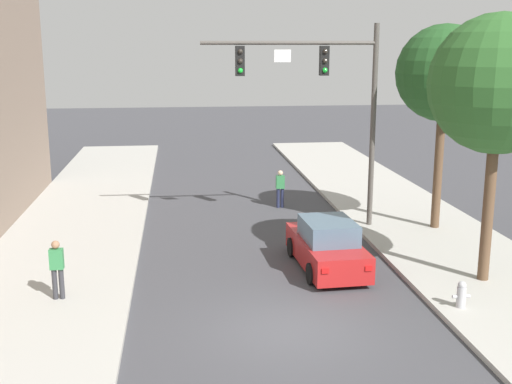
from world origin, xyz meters
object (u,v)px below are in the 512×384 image
Objects in this scene: street_tree_nearest at (498,85)px; car_lead_red at (327,246)px; traffic_signal_mast at (326,88)px; pedestrian_sidewalk_left_walker at (57,267)px; pedestrian_crossing_road at (280,187)px; street_tree_second at (444,74)px; fire_hydrant at (461,294)px.

car_lead_red is at bearing 156.08° from street_tree_nearest.
street_tree_nearest is (3.40, -6.20, 0.47)m from traffic_signal_mast.
pedestrian_crossing_road is at bearing 52.28° from pedestrian_sidewalk_left_walker.
pedestrian_sidewalk_left_walker is 14.85m from street_tree_second.
fire_hydrant is at bearing -77.09° from traffic_signal_mast.
traffic_signal_mast is 1.74× the size of car_lead_red.
pedestrian_crossing_road is at bearing 106.60° from traffic_signal_mast.
traffic_signal_mast is 5.82m from pedestrian_crossing_road.
pedestrian_crossing_road is (7.63, 9.87, -0.15)m from pedestrian_sidewalk_left_walker.
car_lead_red is at bearing -143.92° from street_tree_second.
traffic_signal_mast reaches higher than fire_hydrant.
car_lead_red is 6.89m from street_tree_nearest.
traffic_signal_mast is 4.26m from street_tree_second.
fire_hydrant is at bearing -75.94° from pedestrian_crossing_road.
pedestrian_crossing_road is 2.28× the size of fire_hydrant.
pedestrian_sidewalk_left_walker is at bearing -144.35° from traffic_signal_mast.
street_tree_nearest is (4.25, -1.89, 5.08)m from car_lead_red.
traffic_signal_mast is at bearing 118.76° from street_tree_nearest.
car_lead_red is 8.10m from pedestrian_sidewalk_left_walker.
street_tree_second is (4.17, -0.65, 0.52)m from traffic_signal_mast.
traffic_signal_mast is 1.00× the size of street_tree_second.
fire_hydrant is (1.86, -8.12, -4.83)m from traffic_signal_mast.
pedestrian_crossing_road is 0.22× the size of street_tree_nearest.
car_lead_red is 4.69m from fire_hydrant.
pedestrian_crossing_road reaches higher than car_lead_red.
fire_hydrant is (2.94, -11.74, -0.41)m from pedestrian_crossing_road.
traffic_signal_mast is at bearing -73.40° from pedestrian_crossing_road.
traffic_signal_mast is 7.08m from street_tree_nearest.
car_lead_red is 2.63× the size of pedestrian_sidewalk_left_walker.
fire_hydrant is 5.84m from street_tree_nearest.
car_lead_red is at bearing -88.37° from pedestrian_crossing_road.
pedestrian_sidewalk_left_walker reaches higher than car_lead_red.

